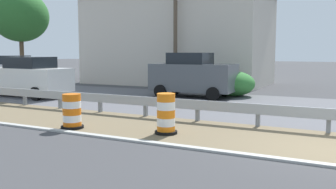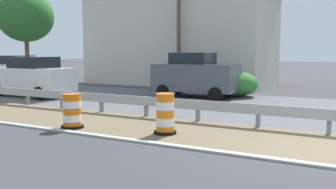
# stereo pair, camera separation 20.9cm
# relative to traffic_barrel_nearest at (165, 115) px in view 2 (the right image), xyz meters

# --- Properties ---
(ground_plane) EXTENTS (160.00, 160.00, 0.00)m
(ground_plane) POSITION_rel_traffic_barrel_nearest_xyz_m (0.11, -4.28, -0.52)
(ground_plane) COLOR #3D3D3F
(median_dirt_strip) EXTENTS (3.44, 120.00, 0.01)m
(median_dirt_strip) POSITION_rel_traffic_barrel_nearest_xyz_m (0.63, -4.28, -0.51)
(median_dirt_strip) COLOR #706047
(median_dirt_strip) RESTS_ON ground
(curb_near_edge) EXTENTS (0.20, 120.00, 0.11)m
(curb_near_edge) POSITION_rel_traffic_barrel_nearest_xyz_m (-1.19, -4.28, -0.51)
(curb_near_edge) COLOR #ADADA8
(curb_near_edge) RESTS_ON ground
(guardrail_median) EXTENTS (0.18, 48.05, 0.71)m
(guardrail_median) POSITION_rel_traffic_barrel_nearest_xyz_m (2.12, -3.05, -0.00)
(guardrail_median) COLOR #999EA3
(guardrail_median) RESTS_ON ground
(traffic_barrel_nearest) EXTENTS (0.64, 0.64, 1.14)m
(traffic_barrel_nearest) POSITION_rel_traffic_barrel_nearest_xyz_m (0.00, 0.00, 0.00)
(traffic_barrel_nearest) COLOR orange
(traffic_barrel_nearest) RESTS_ON ground
(traffic_barrel_close) EXTENTS (0.68, 0.68, 1.04)m
(traffic_barrel_close) POSITION_rel_traffic_barrel_nearest_xyz_m (-0.63, 2.84, -0.05)
(traffic_barrel_close) COLOR orange
(traffic_barrel_close) RESTS_ON ground
(car_trailing_near_lane) EXTENTS (2.16, 4.23, 2.24)m
(car_trailing_near_lane) POSITION_rel_traffic_barrel_nearest_xyz_m (8.16, 2.70, 0.60)
(car_trailing_near_lane) COLOR #4C5156
(car_trailing_near_lane) RESTS_ON ground
(car_trailing_far_lane) EXTENTS (2.12, 4.67, 2.03)m
(car_trailing_far_lane) POSITION_rel_traffic_barrel_nearest_xyz_m (4.45, 10.18, 0.50)
(car_trailing_far_lane) COLOR silver
(car_trailing_far_lane) RESTS_ON ground
(car_distant_a) EXTENTS (2.03, 4.20, 2.03)m
(car_distant_a) POSITION_rel_traffic_barrel_nearest_xyz_m (8.12, 15.60, 0.50)
(car_distant_a) COLOR silver
(car_distant_a) RESTS_ON ground
(roadside_shop_near) EXTENTS (6.80, 12.99, 6.31)m
(roadside_shop_near) POSITION_rel_traffic_barrel_nearest_xyz_m (15.08, 6.89, 2.65)
(roadside_shop_near) COLOR beige
(roadside_shop_near) RESTS_ON ground
(utility_pole_near) EXTENTS (0.24, 1.80, 7.50)m
(utility_pole_near) POSITION_rel_traffic_barrel_nearest_xyz_m (11.34, 5.24, 3.39)
(utility_pole_near) COLOR brown
(utility_pole_near) RESTS_ON ground
(bush_roadside) EXTENTS (2.25, 2.25, 1.30)m
(bush_roadside) POSITION_rel_traffic_barrel_nearest_xyz_m (9.41, 0.99, 0.13)
(bush_roadside) COLOR #337533
(bush_roadside) RESTS_ON ground
(tree_roadside) EXTENTS (4.73, 4.73, 7.37)m
(tree_roadside) POSITION_rel_traffic_barrel_nearest_xyz_m (13.65, 20.97, 4.71)
(tree_roadside) COLOR brown
(tree_roadside) RESTS_ON ground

